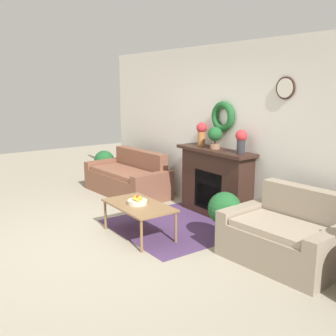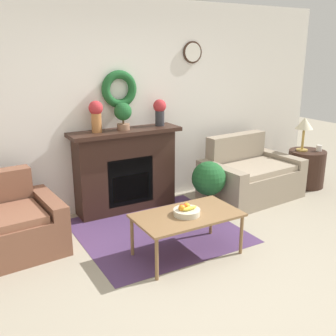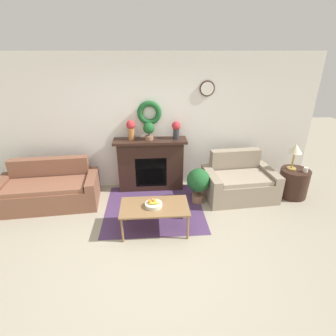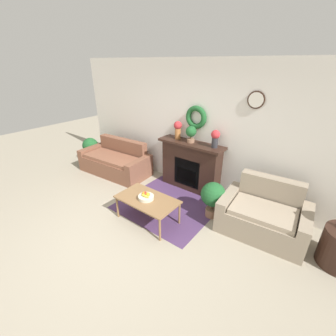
{
  "view_description": "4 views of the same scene",
  "coord_description": "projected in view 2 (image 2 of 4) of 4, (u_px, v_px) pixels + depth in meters",
  "views": [
    {
      "loc": [
        4.52,
        -2.01,
        2.08
      ],
      "look_at": [
        -0.07,
        1.26,
        0.88
      ],
      "focal_mm": 42.0,
      "sensor_mm": 36.0,
      "label": 1
    },
    {
      "loc": [
        -1.97,
        -2.43,
        2.06
      ],
      "look_at": [
        0.25,
        1.43,
        0.72
      ],
      "focal_mm": 42.0,
      "sensor_mm": 36.0,
      "label": 2
    },
    {
      "loc": [
        -0.0,
        -2.86,
        2.72
      ],
      "look_at": [
        0.3,
        1.2,
        0.87
      ],
      "focal_mm": 28.0,
      "sensor_mm": 36.0,
      "label": 3
    },
    {
      "loc": [
        2.35,
        -1.71,
        2.62
      ],
      "look_at": [
        0.04,
        1.28,
        0.82
      ],
      "focal_mm": 24.0,
      "sensor_mm": 36.0,
      "label": 4
    }
  ],
  "objects": [
    {
      "name": "vase_on_mantel_right",
      "position": [
        160.0,
        110.0,
        5.21
      ],
      "size": [
        0.17,
        0.17,
        0.35
      ],
      "color": "#2D2D33",
      "rests_on": "fireplace"
    },
    {
      "name": "fruit_bowl",
      "position": [
        186.0,
        211.0,
        3.98
      ],
      "size": [
        0.27,
        0.27,
        0.12
      ],
      "color": "beige",
      "rests_on": "coffee_table"
    },
    {
      "name": "potted_plant_on_mantel",
      "position": [
        123.0,
        114.0,
        4.94
      ],
      "size": [
        0.22,
        0.22,
        0.34
      ],
      "color": "#8E664C",
      "rests_on": "fireplace"
    },
    {
      "name": "floor_rug",
      "position": [
        158.0,
        230.0,
        4.68
      ],
      "size": [
        1.8,
        1.72,
        0.01
      ],
      "color": "#4C335B",
      "rests_on": "ground_plane"
    },
    {
      "name": "vase_on_mantel_left",
      "position": [
        96.0,
        114.0,
        4.78
      ],
      "size": [
        0.18,
        0.18,
        0.39
      ],
      "color": "#AD6B38",
      "rests_on": "fireplace"
    },
    {
      "name": "loveseat_right",
      "position": [
        250.0,
        177.0,
        5.69
      ],
      "size": [
        1.41,
        0.99,
        0.88
      ],
      "rotation": [
        0.0,
        0.0,
        0.08
      ],
      "color": "gray",
      "rests_on": "ground_plane"
    },
    {
      "name": "ground_plane",
      "position": [
        223.0,
        288.0,
        3.56
      ],
      "size": [
        16.0,
        16.0,
        0.0
      ],
      "primitive_type": "plane",
      "color": "#9E937F"
    },
    {
      "name": "potted_plant_floor_by_loveseat",
      "position": [
        209.0,
        181.0,
        5.1
      ],
      "size": [
        0.45,
        0.45,
        0.69
      ],
      "color": "#8E664C",
      "rests_on": "ground_plane"
    },
    {
      "name": "table_lamp",
      "position": [
        304.0,
        125.0,
        5.97
      ],
      "size": [
        0.26,
        0.26,
        0.52
      ],
      "color": "#B28E42",
      "rests_on": "side_table_by_loveseat"
    },
    {
      "name": "fireplace",
      "position": [
        126.0,
        170.0,
        5.17
      ],
      "size": [
        1.46,
        0.41,
        1.09
      ],
      "color": "#331E16",
      "rests_on": "ground_plane"
    },
    {
      "name": "mug",
      "position": [
        319.0,
        148.0,
        6.04
      ],
      "size": [
        0.08,
        0.08,
        0.09
      ],
      "color": "silver",
      "rests_on": "side_table_by_loveseat"
    },
    {
      "name": "wall_back",
      "position": [
        117.0,
        107.0,
        5.1
      ],
      "size": [
        6.8,
        0.17,
        2.7
      ],
      "color": "white",
      "rests_on": "ground_plane"
    },
    {
      "name": "side_table_by_loveseat",
      "position": [
        306.0,
        168.0,
        6.16
      ],
      "size": [
        0.56,
        0.56,
        0.57
      ],
      "color": "#331E16",
      "rests_on": "ground_plane"
    },
    {
      "name": "coffee_table",
      "position": [
        187.0,
        218.0,
        4.02
      ],
      "size": [
        1.08,
        0.62,
        0.46
      ],
      "color": "olive",
      "rests_on": "ground_plane"
    }
  ]
}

